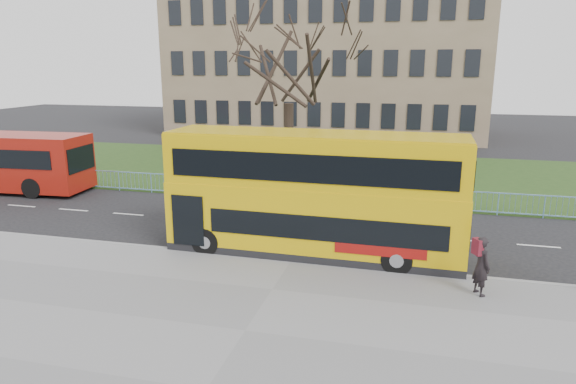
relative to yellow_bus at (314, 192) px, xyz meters
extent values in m
plane|color=black|center=(-0.58, 0.51, -2.42)|extent=(120.00, 120.00, 0.00)
cube|color=slate|center=(-0.58, -6.24, -2.36)|extent=(80.00, 10.50, 0.12)
cube|color=gray|center=(-0.58, -1.04, -2.35)|extent=(80.00, 0.20, 0.14)
cube|color=#1D3714|center=(-0.58, 14.81, -2.38)|extent=(80.00, 15.40, 0.08)
cube|color=#77634B|center=(-5.58, 35.51, 4.58)|extent=(30.00, 15.00, 14.00)
cube|color=#D6AC09|center=(0.00, 0.01, -1.05)|extent=(10.81, 2.75, 2.00)
cube|color=#D6AC09|center=(0.00, 0.01, 0.12)|extent=(10.81, 2.75, 0.34)
cube|color=#D6AC09|center=(0.00, 0.01, 1.19)|extent=(10.75, 2.69, 1.79)
cube|color=black|center=(0.59, -1.29, -0.97)|extent=(8.30, 0.18, 0.87)
cube|color=black|center=(-0.02, -1.26, 1.10)|extent=(9.90, 0.21, 0.97)
cylinder|color=black|center=(-3.86, -1.08, -1.89)|extent=(1.07, 0.31, 1.07)
cylinder|color=black|center=(3.11, -1.20, -1.89)|extent=(1.07, 0.31, 1.07)
cylinder|color=black|center=(-16.10, 4.46, -1.87)|extent=(1.12, 0.35, 1.10)
imported|color=black|center=(5.63, -2.40, -1.38)|extent=(0.72, 0.80, 1.84)
camera|label=1|loc=(3.50, -17.82, 4.54)|focal=32.00mm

